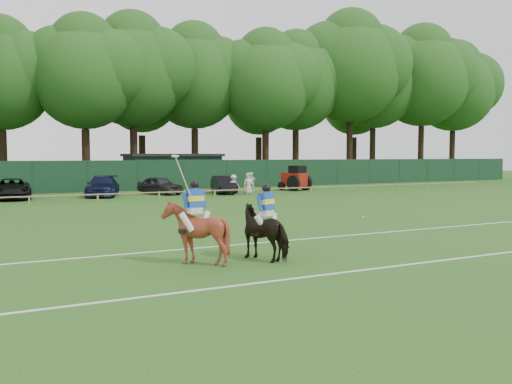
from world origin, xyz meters
TOP-DOWN VIEW (x-y plane):
  - ground at (0.00, 0.00)m, footprint 160.00×160.00m
  - horse_dark at (-2.57, -3.55)m, footprint 1.47×2.01m
  - horse_chestnut at (-4.59, -3.28)m, footprint 1.46×1.62m
  - suv_black at (-7.70, 22.20)m, footprint 2.54×5.05m
  - sedan_navy at (-1.84, 22.12)m, footprint 3.44×5.34m
  - hatch_grey at (2.38, 22.21)m, footprint 2.97×4.23m
  - estate_black at (6.96, 20.86)m, footprint 2.33×4.30m
  - spectator_left at (7.14, 19.44)m, footprint 1.02×0.69m
  - spectator_mid at (8.63, 19.51)m, footprint 0.98×0.46m
  - spectator_right at (8.29, 19.25)m, footprint 0.84×0.60m
  - rider_dark at (-2.56, -3.57)m, footprint 0.91×0.56m
  - rider_chestnut at (-4.59, -3.29)m, footprint 0.94×0.57m
  - polo_ball at (6.18, 3.11)m, footprint 0.09×0.09m
  - pitch_lines at (0.00, -3.50)m, footprint 60.00×5.10m
  - pitch_rail at (0.00, 18.00)m, footprint 62.10×0.10m
  - perimeter_fence at (0.00, 27.00)m, footprint 92.08×0.08m
  - utility_shed at (6.00, 30.00)m, footprint 8.40×4.40m
  - tree_row at (2.00, 35.00)m, footprint 96.00×12.00m
  - tractor at (13.68, 21.37)m, footprint 2.19×2.77m

SIDE VIEW (x-z plane):
  - ground at x=0.00m, z-range 0.00..0.00m
  - tree_row at x=2.00m, z-range -10.50..10.50m
  - pitch_lines at x=0.00m, z-range 0.00..0.01m
  - polo_ball at x=6.18m, z-range 0.00..0.09m
  - pitch_rail at x=0.00m, z-range 0.20..0.70m
  - hatch_grey at x=2.38m, z-range 0.00..1.34m
  - estate_black at x=6.96m, z-range 0.00..1.34m
  - suv_black at x=-7.70m, z-range 0.00..1.37m
  - sedan_navy at x=-1.84m, z-range 0.00..1.44m
  - spectator_left at x=7.14m, z-range 0.00..1.47m
  - horse_dark at x=-2.57m, z-range 0.00..1.54m
  - spectator_right at x=8.29m, z-range 0.00..1.61m
  - spectator_mid at x=8.63m, z-range 0.00..1.63m
  - horse_chestnut at x=-4.59m, z-range 0.00..1.72m
  - tractor at x=13.68m, z-range -0.06..2.00m
  - perimeter_fence at x=0.00m, z-range 0.00..2.50m
  - rider_dark at x=-2.56m, z-range 0.78..2.18m
  - utility_shed at x=6.00m, z-range 0.02..3.06m
  - rider_chestnut at x=-4.59m, z-range 0.60..2.65m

